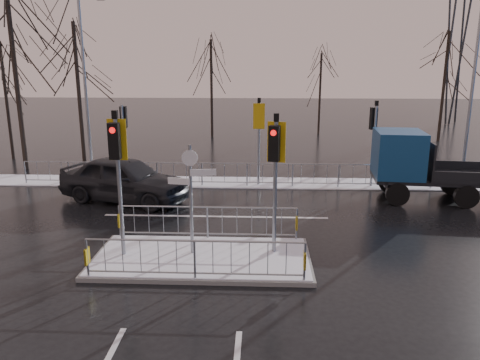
{
  "coord_description": "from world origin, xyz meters",
  "views": [
    {
      "loc": [
        1.61,
        -12.01,
        5.37
      ],
      "look_at": [
        0.96,
        2.06,
        1.8
      ],
      "focal_mm": 35.0,
      "sensor_mm": 36.0,
      "label": 1
    }
  ],
  "objects_px": {
    "traffic_island": "(202,247)",
    "street_lamp_left": "(86,81)",
    "street_lamp_right": "(474,86)",
    "flatbed_truck": "(420,164)",
    "car_far_lane": "(125,179)"
  },
  "relations": [
    {
      "from": "traffic_island",
      "to": "street_lamp_left",
      "type": "relative_size",
      "value": 0.73
    },
    {
      "from": "traffic_island",
      "to": "car_far_lane",
      "type": "height_order",
      "value": "traffic_island"
    },
    {
      "from": "traffic_island",
      "to": "flatbed_truck",
      "type": "relative_size",
      "value": 0.99
    },
    {
      "from": "traffic_island",
      "to": "flatbed_truck",
      "type": "height_order",
      "value": "traffic_island"
    },
    {
      "from": "traffic_island",
      "to": "street_lamp_right",
      "type": "distance_m",
      "value": 14.14
    },
    {
      "from": "traffic_island",
      "to": "car_far_lane",
      "type": "bearing_deg",
      "value": 123.78
    },
    {
      "from": "flatbed_truck",
      "to": "car_far_lane",
      "type": "bearing_deg",
      "value": -176.4
    },
    {
      "from": "street_lamp_left",
      "to": "traffic_island",
      "type": "bearing_deg",
      "value": -55.93
    },
    {
      "from": "street_lamp_right",
      "to": "street_lamp_left",
      "type": "height_order",
      "value": "street_lamp_left"
    },
    {
      "from": "car_far_lane",
      "to": "street_lamp_left",
      "type": "xyz_separation_m",
      "value": [
        -2.68,
        3.91,
        3.61
      ]
    },
    {
      "from": "flatbed_truck",
      "to": "street_lamp_right",
      "type": "bearing_deg",
      "value": 38.8
    },
    {
      "from": "street_lamp_right",
      "to": "flatbed_truck",
      "type": "bearing_deg",
      "value": -141.2
    },
    {
      "from": "traffic_island",
      "to": "street_lamp_left",
      "type": "bearing_deg",
      "value": 124.07
    },
    {
      "from": "flatbed_truck",
      "to": "street_lamp_left",
      "type": "bearing_deg",
      "value": 167.48
    },
    {
      "from": "traffic_island",
      "to": "street_lamp_left",
      "type": "distance_m",
      "value": 12.17
    }
  ]
}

